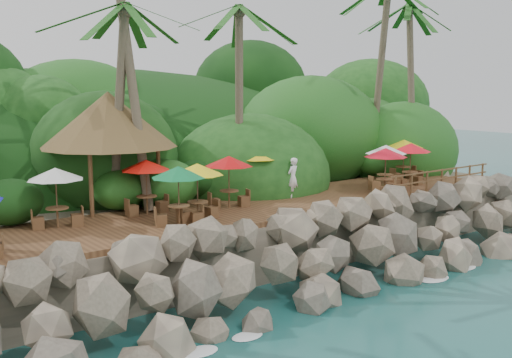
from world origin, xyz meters
TOP-DOWN VIEW (x-y plane):
  - ground at (0.00, 0.00)m, footprint 140.00×140.00m
  - land_base at (0.00, 16.00)m, footprint 32.00×25.20m
  - jungle_hill at (0.00, 23.50)m, footprint 44.80×28.00m
  - seawall at (0.00, 2.00)m, footprint 29.00×4.00m
  - terrace at (0.00, 6.00)m, footprint 26.00×5.00m
  - jungle_foliage at (0.00, 15.00)m, footprint 44.00×16.00m
  - foam_line at (0.00, 0.30)m, footprint 25.20×0.80m
  - palapa at (-4.71, 9.42)m, footprint 5.36×5.36m
  - dining_clusters at (-0.74, 5.88)m, footprint 23.05×4.92m
  - railing at (9.06, 3.65)m, footprint 7.20×0.10m
  - waiter at (2.34, 6.44)m, footprint 0.73×0.59m

SIDE VIEW (x-z plane):
  - ground at x=0.00m, z-range 0.00..0.00m
  - jungle_hill at x=0.00m, z-range -7.70..7.70m
  - jungle_foliage at x=0.00m, z-range -6.00..6.00m
  - foam_line at x=0.00m, z-range 0.00..0.06m
  - land_base at x=0.00m, z-range 0.00..2.10m
  - seawall at x=0.00m, z-range 0.00..2.30m
  - terrace at x=0.00m, z-range 2.10..2.30m
  - railing at x=9.06m, z-range 2.41..3.41m
  - waiter at x=2.34m, z-range 2.30..4.05m
  - dining_clusters at x=-0.74m, z-range 2.99..5.07m
  - palapa at x=-4.71m, z-range 3.49..8.09m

